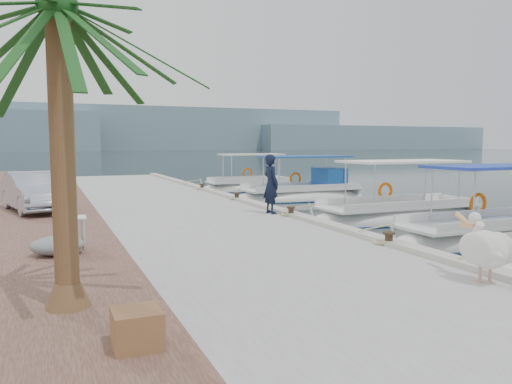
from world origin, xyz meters
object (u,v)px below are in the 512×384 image
(pelican, at_px, (485,248))
(fishing_caique_c, at_px, (397,217))
(date_palm, at_px, (57,8))
(parked_car, at_px, (34,191))
(fishing_caique_d, at_px, (302,196))
(fisherman, at_px, (271,184))
(fishing_caique_b, at_px, (496,237))
(fishing_caique_e, at_px, (249,189))

(pelican, bearing_deg, fishing_caique_c, 59.55)
(date_palm, distance_m, parked_car, 12.00)
(fishing_caique_c, bearing_deg, fishing_caique_d, 89.51)
(fisherman, relative_size, parked_car, 0.48)
(pelican, height_order, parked_car, parked_car)
(fishing_caique_b, bearing_deg, date_palm, -165.78)
(fishing_caique_b, relative_size, date_palm, 1.50)
(fishing_caique_e, distance_m, pelican, 22.24)
(fishing_caique_c, xyz_separation_m, pelican, (-5.12, -8.70, 0.97))
(fisherman, height_order, date_palm, date_palm)
(fisherman, distance_m, date_palm, 10.69)
(fishing_caique_e, xyz_separation_m, parked_car, (-11.72, -8.97, 1.06))
(parked_car, bearing_deg, fishing_caique_b, -48.44)
(fisherman, bearing_deg, date_palm, 133.57)
(fishing_caique_c, relative_size, fisherman, 3.79)
(fishing_caique_c, bearing_deg, pelican, -120.45)
(fishing_caique_b, relative_size, fishing_caique_c, 1.02)
(fishing_caique_e, distance_m, date_palm, 23.66)
(fishing_caique_d, relative_size, parked_car, 1.80)
(fisherman, bearing_deg, fishing_caique_e, -24.07)
(fishing_caique_d, height_order, pelican, fishing_caique_d)
(fishing_caique_d, height_order, fisherman, fisherman)
(parked_car, bearing_deg, pelican, -74.65)
(fishing_caique_d, distance_m, fishing_caique_e, 5.55)
(fishing_caique_c, height_order, fishing_caique_d, same)
(date_palm, bearing_deg, fishing_caique_c, 32.12)
(parked_car, bearing_deg, fisherman, -41.29)
(pelican, relative_size, fisherman, 0.75)
(date_palm, height_order, parked_car, date_palm)
(fishing_caique_d, bearing_deg, fishing_caique_b, -89.94)
(fisherman, relative_size, date_palm, 0.39)
(fishing_caique_c, xyz_separation_m, fishing_caique_d, (0.06, 7.57, 0.06))
(fishing_caique_b, height_order, fishing_caique_e, same)
(fishing_caique_d, xyz_separation_m, parked_car, (-12.45, -3.47, 1.00))
(fishing_caique_e, xyz_separation_m, fisherman, (-4.33, -12.74, 1.37))
(fishing_caique_b, distance_m, parked_car, 15.11)
(fishing_caique_e, bearing_deg, date_palm, -118.40)
(pelican, xyz_separation_m, parked_car, (-7.28, 12.80, 0.09))
(parked_car, bearing_deg, fishing_caique_d, 1.29)
(fishing_caique_c, relative_size, fishing_caique_e, 1.22)
(fishing_caique_d, distance_m, fisherman, 8.93)
(pelican, bearing_deg, fishing_caique_e, 78.46)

